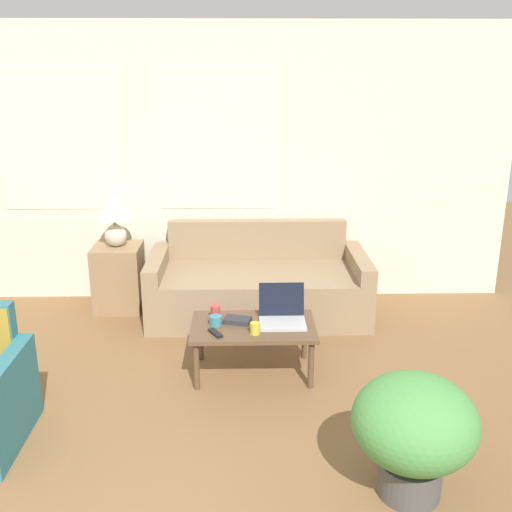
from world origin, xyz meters
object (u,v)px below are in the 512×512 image
at_px(table_lamp, 114,216).
at_px(cup_white, 255,328).
at_px(cup_yellow, 216,320).
at_px(potted_plant, 414,427).
at_px(tv_remote, 215,333).
at_px(coffee_table, 253,331).
at_px(couch, 258,287).
at_px(book_red, 238,320).
at_px(cup_navy, 216,312).
at_px(laptop, 282,314).

height_order(table_lamp, cup_white, table_lamp).
relative_size(cup_yellow, potted_plant, 0.13).
xyz_separation_m(cup_yellow, potted_plant, (1.09, -1.36, -0.02)).
xyz_separation_m(cup_yellow, tv_remote, (0.00, -0.16, -0.03)).
distance_m(coffee_table, cup_white, 0.17).
height_order(couch, book_red, couch).
xyz_separation_m(cup_navy, potted_plant, (1.09, -1.46, -0.04)).
bearing_deg(potted_plant, couch, 106.68).
distance_m(laptop, cup_navy, 0.50).
xyz_separation_m(cup_white, tv_remote, (-0.28, -0.00, -0.03)).
distance_m(couch, book_red, 1.12).
height_order(cup_navy, tv_remote, cup_navy).
height_order(couch, table_lamp, table_lamp).
relative_size(coffee_table, cup_yellow, 9.97).
xyz_separation_m(table_lamp, potted_plant, (2.06, -2.65, -0.49)).
relative_size(table_lamp, laptop, 1.38).
height_order(book_red, tv_remote, book_red).
height_order(table_lamp, book_red, table_lamp).
relative_size(couch, book_red, 9.01).
relative_size(cup_navy, book_red, 0.50).
bearing_deg(coffee_table, potted_plant, -58.89).
bearing_deg(cup_white, tv_remote, -179.10).
relative_size(cup_navy, potted_plant, 0.16).
bearing_deg(cup_navy, coffee_table, -22.38).
height_order(laptop, cup_navy, laptop).
height_order(coffee_table, tv_remote, tv_remote).
bearing_deg(cup_yellow, couch, 73.34).
xyz_separation_m(laptop, book_red, (-0.33, -0.01, -0.04)).
bearing_deg(book_red, potted_plant, -56.36).
bearing_deg(laptop, book_red, -178.17).
bearing_deg(couch, laptop, -82.18).
relative_size(book_red, tv_remote, 1.44).
height_order(table_lamp, potted_plant, table_lamp).
xyz_separation_m(laptop, cup_navy, (-0.50, 0.06, -0.00)).
distance_m(coffee_table, potted_plant, 1.58).
relative_size(table_lamp, tv_remote, 3.07).
distance_m(laptop, cup_white, 0.29).
distance_m(book_red, tv_remote, 0.25).
bearing_deg(book_red, couch, 80.63).
bearing_deg(cup_white, laptop, 45.36).
distance_m(coffee_table, tv_remote, 0.32).
xyz_separation_m(cup_navy, cup_white, (0.29, -0.26, -0.01)).
bearing_deg(cup_yellow, tv_remote, -88.52).
bearing_deg(cup_navy, couch, 71.46).
bearing_deg(coffee_table, book_red, 157.65).
distance_m(couch, laptop, 1.12).
height_order(table_lamp, cup_navy, table_lamp).
relative_size(table_lamp, book_red, 2.13).
bearing_deg(laptop, cup_white, -134.64).
height_order(couch, cup_navy, couch).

